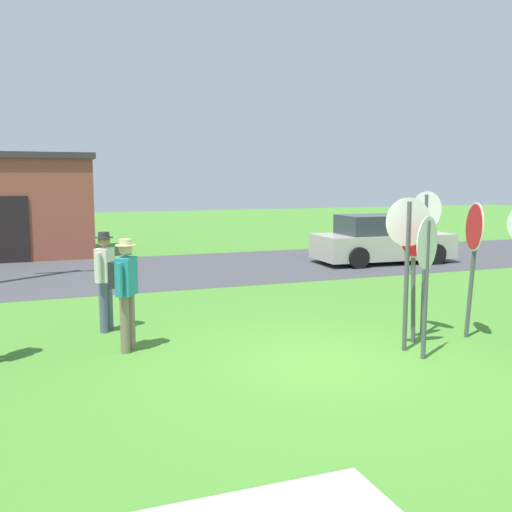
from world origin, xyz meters
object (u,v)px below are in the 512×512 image
Objects in this scene: stop_sign_low_front at (425,241)px; stop_sign_nearest at (473,245)px; stop_sign_rear_left at (414,258)px; person_with_sunhat at (125,286)px; stop_sign_rear_right at (407,247)px; person_in_dark_shirt at (105,275)px; parked_car_on_street at (381,241)px; stop_sign_far_back at (426,262)px.

stop_sign_low_front is 0.77m from stop_sign_nearest.
stop_sign_nearest is 1.10× the size of stop_sign_rear_left.
stop_sign_rear_left is at bearing -14.48° from person_with_sunhat.
stop_sign_rear_right reaches higher than person_in_dark_shirt.
parked_car_on_street is 1.85× the size of stop_sign_rear_right.
parked_car_on_street is at bearing 61.80° from stop_sign_low_front.
stop_sign_far_back is at bearing -126.04° from stop_sign_low_front.
stop_sign_far_back is 0.91m from stop_sign_rear_left.
stop_sign_nearest is (1.48, 0.27, -0.06)m from stop_sign_rear_right.
person_in_dark_shirt is (-4.16, 2.84, -0.63)m from stop_sign_rear_right.
person_in_dark_shirt is 1.00× the size of person_with_sunhat.
stop_sign_rear_right is (-4.96, -8.38, 0.92)m from parked_car_on_street.
stop_sign_rear_left is at bearing -119.69° from parked_car_on_street.
stop_sign_far_back is (-0.82, -1.12, -0.17)m from stop_sign_low_front.
stop_sign_rear_right is 1.36× the size of person_with_sunhat.
person_with_sunhat is (-5.49, 1.24, -0.54)m from stop_sign_nearest.
stop_sign_low_front is 4.95m from person_with_sunhat.
stop_sign_rear_right is at bearing -169.76° from stop_sign_nearest.
stop_sign_low_front reaches higher than person_with_sunhat.
stop_sign_nearest is at bearing 10.24° from stop_sign_rear_right.
stop_sign_nearest is (0.65, -0.40, -0.06)m from stop_sign_low_front.
stop_sign_far_back is 4.50m from person_with_sunhat.
stop_sign_low_front is 1.08× the size of stop_sign_nearest.
person_with_sunhat is (0.15, -1.33, 0.03)m from person_in_dark_shirt.
person_with_sunhat is at bearing -83.61° from person_in_dark_shirt.
stop_sign_nearest reaches higher than stop_sign_far_back.
stop_sign_rear_left reaches higher than person_with_sunhat.
person_with_sunhat is (-4.84, 0.84, -0.60)m from stop_sign_low_front.
stop_sign_rear_left is at bearing 42.91° from stop_sign_rear_right.
stop_sign_rear_right is 5.08m from person_in_dark_shirt.
stop_sign_rear_right is 1.50m from stop_sign_nearest.
stop_sign_rear_right reaches higher than stop_sign_nearest.
stop_sign_rear_right is 1.15× the size of stop_sign_rear_left.
stop_sign_nearest is at bearing -12.72° from person_with_sunhat.
parked_car_on_street is 10.15m from stop_sign_far_back.
parked_car_on_street is 2.52× the size of person_with_sunhat.
stop_sign_rear_right is at bearing -20.58° from person_with_sunhat.
parked_car_on_street is 2.14× the size of stop_sign_rear_left.
stop_sign_rear_right is 0.48m from stop_sign_far_back.
person_with_sunhat is at bearing 159.42° from stop_sign_rear_right.
stop_sign_low_front is at bearing 53.96° from stop_sign_far_back.
stop_sign_far_back is 1.03× the size of stop_sign_rear_left.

